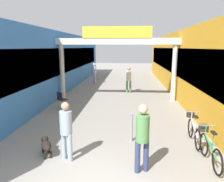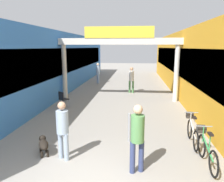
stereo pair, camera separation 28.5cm
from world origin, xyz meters
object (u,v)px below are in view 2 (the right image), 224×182
dog_on_leash (43,144)px  cafe_chair_black_nearer (63,98)px  pedestrian_with_dog (63,127)px  pedestrian_elderly_walking (98,72)px  bollard_post_metal (129,127)px  bicycle_silver_second (192,130)px  bicycle_green_nearest (206,149)px  pedestrian_carrying_crate (131,78)px  pedestrian_companion (137,134)px

dog_on_leash → cafe_chair_black_nearer: (-1.07, 4.93, 0.22)m
pedestrian_with_dog → dog_on_leash: bearing=161.9°
pedestrian_elderly_walking → bollard_post_metal: size_ratio=1.79×
pedestrian_with_dog → bicycle_silver_second: bearing=21.4°
bicycle_green_nearest → bicycle_silver_second: 1.34m
bicycle_silver_second → dog_on_leash: bearing=-164.2°
pedestrian_carrying_crate → pedestrian_with_dog: bearing=-100.1°
pedestrian_carrying_crate → pedestrian_elderly_walking: bearing=129.2°
pedestrian_with_dog → bicycle_silver_second: (3.91, 1.54, -0.54)m
pedestrian_carrying_crate → pedestrian_elderly_walking: 4.77m
bicycle_green_nearest → bicycle_silver_second: bearing=92.1°
pedestrian_companion → cafe_chair_black_nearer: pedestrian_companion is taller
pedestrian_companion → dog_on_leash: pedestrian_companion is taller
pedestrian_elderly_walking → bicycle_silver_second: pedestrian_elderly_walking is taller
pedestrian_companion → bicycle_green_nearest: 2.07m
cafe_chair_black_nearer → pedestrian_companion: bearing=-55.5°
pedestrian_with_dog → cafe_chair_black_nearer: size_ratio=1.91×
bicycle_green_nearest → dog_on_leash: bearing=179.6°
bollard_post_metal → pedestrian_with_dog: bearing=-142.3°
pedestrian_with_dog → pedestrian_companion: size_ratio=0.95×
pedestrian_companion → cafe_chair_black_nearer: bearing=124.5°
pedestrian_elderly_walking → cafe_chair_black_nearer: 8.09m
pedestrian_with_dog → bollard_post_metal: 2.35m
pedestrian_carrying_crate → bollard_post_metal: (0.13, -8.12, -0.54)m
pedestrian_with_dog → bicycle_silver_second: pedestrian_with_dog is taller
bicycle_silver_second → pedestrian_elderly_walking: bearing=114.1°
pedestrian_companion → bicycle_silver_second: 2.76m
pedestrian_carrying_crate → dog_on_leash: size_ratio=2.53×
pedestrian_carrying_crate → pedestrian_elderly_walking: pedestrian_carrying_crate is taller
pedestrian_with_dog → pedestrian_companion: pedestrian_companion is taller
pedestrian_companion → pedestrian_elderly_walking: bearing=103.9°
pedestrian_with_dog → pedestrian_companion: (2.08, -0.43, 0.06)m
pedestrian_companion → bollard_post_metal: bearing=97.8°
pedestrian_with_dog → cafe_chair_black_nearer: (-1.77, 5.16, -0.43)m
dog_on_leash → cafe_chair_black_nearer: size_ratio=0.81×
bollard_post_metal → bicycle_silver_second: bearing=3.5°
dog_on_leash → bicycle_green_nearest: bicycle_green_nearest is taller
dog_on_leash → bicycle_green_nearest: size_ratio=0.43×
pedestrian_elderly_walking → bicycle_green_nearest: bearing=-68.0°
pedestrian_with_dog → bollard_post_metal: pedestrian_with_dog is taller
bicycle_green_nearest → pedestrian_elderly_walking: bearing=112.0°
dog_on_leash → cafe_chair_black_nearer: cafe_chair_black_nearer is taller
pedestrian_with_dog → pedestrian_carrying_crate: size_ratio=0.93×
pedestrian_elderly_walking → dog_on_leash: (0.61, -12.99, -0.72)m
pedestrian_companion → pedestrian_carrying_crate: pedestrian_carrying_crate is taller
pedestrian_carrying_crate → cafe_chair_black_nearer: (-3.47, -4.37, -0.51)m
pedestrian_carrying_crate → bicycle_silver_second: pedestrian_carrying_crate is taller
bicycle_green_nearest → cafe_chair_black_nearer: 7.59m
pedestrian_with_dog → pedestrian_companion: bearing=-11.8°
dog_on_leash → bollard_post_metal: size_ratio=0.71×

